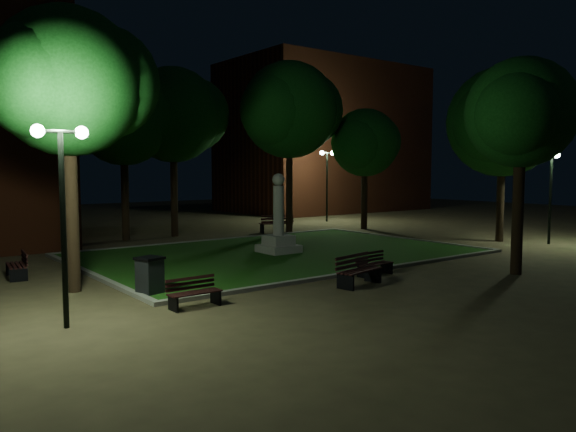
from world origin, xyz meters
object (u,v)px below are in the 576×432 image
object	(u,v)px
trash_bin	(150,276)
bench_far_side	(276,224)
bench_west_near	(194,293)
monument	(279,231)
bench_near_right	(374,265)
bench_near_left	(358,271)
bench_left_side	(18,266)

from	to	relation	value
trash_bin	bench_far_side	bearing A→B (deg)	41.08
bench_west_near	trash_bin	size ratio (longest dim) A/B	1.28
monument	trash_bin	size ratio (longest dim) A/B	2.98
bench_west_near	bench_far_side	bearing A→B (deg)	45.78
bench_near_right	bench_west_near	distance (m)	6.67
bench_west_near	trash_bin	distance (m)	1.91
bench_near_left	trash_bin	distance (m)	6.00
trash_bin	bench_near_left	bearing A→B (deg)	-24.18
bench_near_right	bench_west_near	xyz separation A→B (m)	(-6.66, -0.24, -0.00)
bench_near_left	bench_far_side	size ratio (longest dim) A/B	0.91
bench_near_left	bench_far_side	world-z (taller)	bench_far_side
bench_near_left	bench_near_right	xyz separation A→B (m)	(1.55, 0.84, -0.07)
bench_near_left	bench_left_side	world-z (taller)	bench_near_left
bench_near_right	bench_far_side	distance (m)	12.76
monument	bench_left_side	xyz separation A→B (m)	(-9.54, 0.97, -0.57)
bench_near_left	bench_far_side	distance (m)	14.16
monument	bench_far_side	size ratio (longest dim) A/B	1.68
bench_west_near	bench_far_side	world-z (taller)	bench_far_side
bench_far_side	trash_bin	distance (m)	15.58
monument	bench_west_near	world-z (taller)	monument
bench_left_side	trash_bin	bearing A→B (deg)	31.26
bench_near_right	bench_far_side	size ratio (longest dim) A/B	0.74
bench_left_side	bench_far_side	distance (m)	15.00
bench_far_side	trash_bin	size ratio (longest dim) A/B	1.78
monument	bench_near_right	distance (m)	5.59
bench_near_left	bench_near_right	bearing A→B (deg)	16.61
bench_near_right	trash_bin	world-z (taller)	trash_bin
bench_west_near	bench_left_side	distance (m)	7.27
monument	trash_bin	world-z (taller)	monument
bench_left_side	bench_near_right	bearing A→B (deg)	61.23
bench_west_near	bench_near_left	bearing A→B (deg)	-7.56
bench_near_right	bench_left_side	bearing A→B (deg)	139.98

